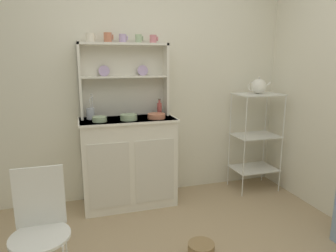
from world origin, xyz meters
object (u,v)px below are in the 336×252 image
(hutch_shelf_unit, at_px, (124,75))
(floor_basket, at_px, (201,251))
(cup_cream_0, at_px, (90,38))
(bowl_mixing_large, at_px, (100,119))
(utensil_jar, at_px, (91,113))
(porcelain_teapot, at_px, (259,86))
(bakers_rack, at_px, (256,132))
(wire_chair, at_px, (40,222))
(jam_bottle, at_px, (159,109))
(hutch_cabinet, at_px, (129,161))

(hutch_shelf_unit, bearing_deg, floor_basket, -73.39)
(cup_cream_0, distance_m, bowl_mixing_large, 0.79)
(utensil_jar, distance_m, porcelain_teapot, 1.84)
(bakers_rack, distance_m, cup_cream_0, 2.06)
(cup_cream_0, xyz_separation_m, utensil_jar, (-0.04, -0.04, -0.73))
(wire_chair, bearing_deg, utensil_jar, 68.46)
(floor_basket, height_order, bowl_mixing_large, bowl_mixing_large)
(jam_bottle, bearing_deg, porcelain_teapot, -5.96)
(hutch_shelf_unit, relative_size, cup_cream_0, 9.34)
(hutch_cabinet, relative_size, jam_bottle, 5.50)
(bowl_mixing_large, xyz_separation_m, porcelain_teapot, (1.75, 0.04, 0.27))
(floor_basket, distance_m, bowl_mixing_large, 1.48)
(hutch_cabinet, bearing_deg, cup_cream_0, 158.82)
(floor_basket, relative_size, cup_cream_0, 2.13)
(wire_chair, distance_m, cup_cream_0, 1.78)
(hutch_cabinet, height_order, wire_chair, hutch_cabinet)
(hutch_shelf_unit, height_order, porcelain_teapot, hutch_shelf_unit)
(bakers_rack, bearing_deg, floor_basket, -136.59)
(bowl_mixing_large, xyz_separation_m, utensil_jar, (-0.07, 0.15, 0.04))
(wire_chair, height_order, cup_cream_0, cup_cream_0)
(wire_chair, bearing_deg, bowl_mixing_large, 62.64)
(utensil_jar, bearing_deg, hutch_cabinet, -12.35)
(hutch_shelf_unit, bearing_deg, wire_chair, -119.90)
(hutch_shelf_unit, xyz_separation_m, floor_basket, (0.37, -1.23, -1.29))
(hutch_shelf_unit, xyz_separation_m, cup_cream_0, (-0.32, -0.04, 0.36))
(bowl_mixing_large, distance_m, porcelain_teapot, 1.77)
(hutch_shelf_unit, relative_size, bakers_rack, 0.80)
(bowl_mixing_large, bearing_deg, floor_basket, -56.95)
(hutch_shelf_unit, xyz_separation_m, porcelain_teapot, (1.47, -0.19, -0.14))
(floor_basket, bearing_deg, bakers_rack, 43.41)
(floor_basket, xyz_separation_m, cup_cream_0, (-0.68, 1.19, 1.64))
(bakers_rack, bearing_deg, wire_chair, -153.61)
(cup_cream_0, bearing_deg, hutch_shelf_unit, 7.45)
(bakers_rack, relative_size, wire_chair, 1.33)
(wire_chair, relative_size, jam_bottle, 4.84)
(jam_bottle, relative_size, porcelain_teapot, 0.68)
(bakers_rack, distance_m, wire_chair, 2.47)
(wire_chair, xyz_separation_m, bowl_mixing_large, (0.46, 1.05, 0.43))
(jam_bottle, xyz_separation_m, porcelain_teapot, (1.11, -0.12, 0.22))
(floor_basket, distance_m, jam_bottle, 1.49)
(hutch_cabinet, xyz_separation_m, porcelain_teapot, (1.47, -0.03, 0.74))
(floor_basket, xyz_separation_m, utensil_jar, (-0.72, 1.15, 0.92))
(floor_basket, xyz_separation_m, jam_bottle, (-0.01, 1.16, 0.93))
(floor_basket, distance_m, porcelain_teapot, 1.90)
(hutch_shelf_unit, relative_size, bowl_mixing_large, 6.55)
(floor_basket, bearing_deg, hutch_cabinet, 108.98)
(bowl_mixing_large, bearing_deg, hutch_cabinet, 14.63)
(floor_basket, height_order, utensil_jar, utensil_jar)
(hutch_cabinet, distance_m, bakers_rack, 1.49)
(hutch_cabinet, relative_size, wire_chair, 1.14)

